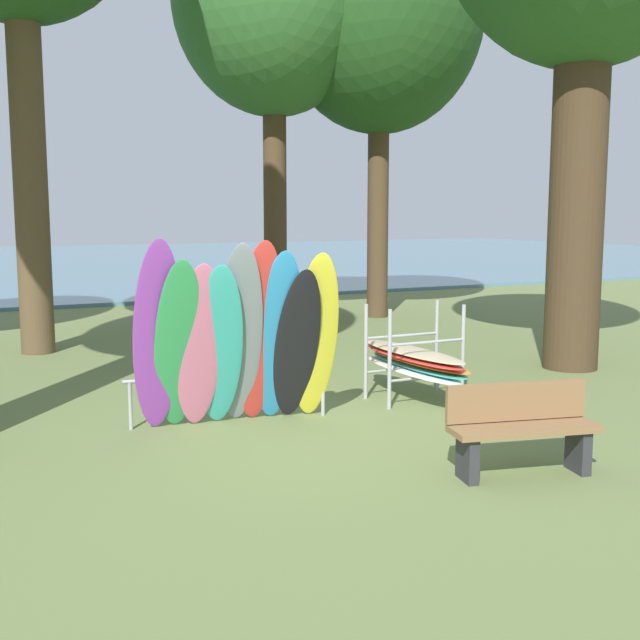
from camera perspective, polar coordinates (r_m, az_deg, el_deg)
name	(u,v)px	position (r m, az deg, el deg)	size (l,w,h in m)	color
ground_plane	(289,433)	(8.90, -2.26, -8.11)	(80.00, 80.00, 0.00)	olive
lake_water	(17,264)	(38.93, -20.90, 3.77)	(80.00, 36.00, 0.10)	slate
tree_mid_behind	(380,13)	(18.91, 4.31, 21.06)	(4.64, 4.64, 9.49)	#4C3823
tree_far_left_back	(274,0)	(18.36, -3.35, 21.94)	(4.38, 4.38, 9.51)	#4C3823
leaning_board_pile	(238,342)	(8.87, -5.88, -1.55)	(2.45, 1.10, 2.18)	purple
board_storage_rack	(414,360)	(10.40, 6.76, -2.86)	(1.15, 2.12, 1.25)	#9EA0A5
park_bench	(522,427)	(7.68, 14.24, -7.43)	(1.46, 0.71, 0.85)	#2D2D33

